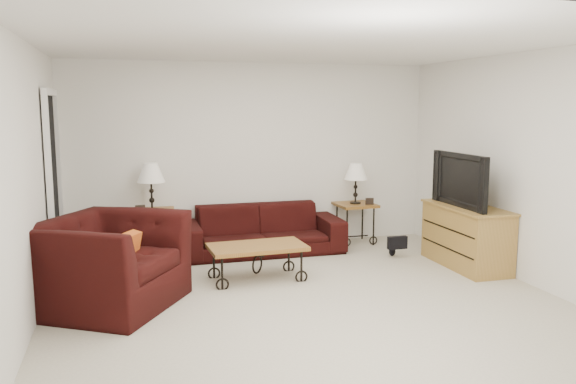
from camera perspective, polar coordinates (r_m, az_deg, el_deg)
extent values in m
plane|color=beige|center=(5.88, 1.89, -10.67)|extent=(5.00, 5.00, 0.00)
cube|color=white|center=(8.00, -3.51, 3.60)|extent=(5.00, 0.02, 2.50)
cube|color=white|center=(3.33, 15.15, -3.57)|extent=(5.00, 0.02, 2.50)
cube|color=white|center=(5.39, -24.25, 0.50)|extent=(0.02, 5.00, 2.50)
cube|color=white|center=(6.78, 22.52, 2.10)|extent=(0.02, 5.00, 2.50)
plane|color=white|center=(5.58, 2.02, 14.35)|extent=(5.00, 5.00, 0.00)
cube|color=black|center=(7.04, -21.97, 0.45)|extent=(0.08, 0.94, 2.04)
imported|color=black|center=(7.68, -2.64, -3.69)|extent=(2.13, 0.83, 0.62)
cube|color=#996227|center=(7.67, -13.05, -3.98)|extent=(0.59, 0.59, 0.60)
cube|color=#996227|center=(8.27, 6.56, -3.05)|extent=(0.54, 0.54, 0.57)
cube|color=black|center=(7.45, -14.24, -1.62)|extent=(0.12, 0.03, 0.10)
cube|color=black|center=(8.13, 7.98, -0.91)|extent=(0.11, 0.03, 0.09)
cube|color=#996227|center=(6.53, -3.03, -6.89)|extent=(1.08, 0.62, 0.40)
imported|color=black|center=(5.89, -17.13, -6.62)|extent=(1.68, 1.74, 0.86)
cube|color=orange|center=(5.82, -15.70, -5.85)|extent=(0.29, 0.39, 0.39)
cube|color=#AC7F3F|center=(7.34, 17.01, -4.16)|extent=(0.51, 1.23, 0.74)
imported|color=black|center=(7.22, 17.11, 1.15)|extent=(0.14, 1.10, 0.63)
ellipsoid|color=black|center=(7.64, 10.19, -4.33)|extent=(0.45, 0.38, 0.50)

